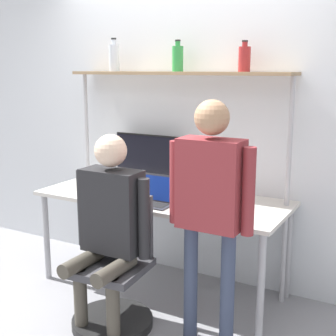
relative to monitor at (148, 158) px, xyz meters
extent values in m
plane|color=gray|center=(0.27, -0.65, -1.01)|extent=(12.00, 12.00, 0.00)
cube|color=silver|center=(0.27, 0.17, 0.34)|extent=(8.00, 0.06, 2.70)
cube|color=beige|center=(0.27, -0.24, -0.26)|extent=(1.98, 0.77, 0.03)
cylinder|color=#A5A5AA|center=(-0.66, -0.57, -0.64)|extent=(0.05, 0.05, 0.74)
cylinder|color=#A5A5AA|center=(1.20, -0.57, -0.64)|extent=(0.05, 0.05, 0.74)
cylinder|color=#A5A5AA|center=(-0.66, 0.08, -0.64)|extent=(0.05, 0.05, 0.74)
cylinder|color=#A5A5AA|center=(1.20, 0.08, -0.64)|extent=(0.05, 0.05, 0.74)
cube|color=#997A56|center=(0.27, -0.01, 0.70)|extent=(1.88, 0.27, 0.02)
cylinder|color=#B2B2B7|center=(-0.65, -0.01, -0.15)|extent=(0.04, 0.04, 1.73)
cylinder|color=#B2B2B7|center=(1.19, -0.01, -0.15)|extent=(0.04, 0.04, 1.73)
cylinder|color=black|center=(0.00, 0.00, -0.24)|extent=(0.21, 0.21, 0.01)
cylinder|color=black|center=(0.00, 0.00, -0.18)|extent=(0.06, 0.06, 0.10)
cube|color=black|center=(0.00, 0.00, 0.02)|extent=(0.64, 0.01, 0.34)
cube|color=black|center=(0.00, 0.00, 0.02)|extent=(0.62, 0.02, 0.32)
cube|color=#333338|center=(0.31, -0.48, -0.24)|extent=(0.32, 0.21, 0.01)
cube|color=black|center=(0.31, -0.50, -0.23)|extent=(0.27, 0.11, 0.00)
cube|color=#333338|center=(0.31, -0.40, -0.13)|extent=(0.32, 0.05, 0.20)
cube|color=navy|center=(0.31, -0.41, -0.13)|extent=(0.28, 0.04, 0.18)
cube|color=black|center=(0.56, -0.50, -0.24)|extent=(0.07, 0.15, 0.01)
cube|color=black|center=(0.56, -0.50, -0.23)|extent=(0.06, 0.13, 0.00)
cylinder|color=black|center=(0.26, -0.92, -0.98)|extent=(0.56, 0.56, 0.06)
cylinder|color=#4C4C51|center=(0.26, -0.92, -0.78)|extent=(0.06, 0.06, 0.34)
cube|color=#3F3F44|center=(0.26, -0.92, -0.58)|extent=(0.50, 0.50, 0.05)
cube|color=#3F3F44|center=(0.25, -0.71, -0.33)|extent=(0.42, 0.08, 0.45)
cylinder|color=#4C473D|center=(0.13, -1.09, -0.79)|extent=(0.09, 0.09, 0.45)
cylinder|color=#4C473D|center=(0.40, -1.09, -0.79)|extent=(0.09, 0.09, 0.45)
cylinder|color=#4C473D|center=(0.13, -1.06, -0.51)|extent=(0.10, 0.38, 0.10)
cylinder|color=#4C473D|center=(0.40, -1.06, -0.51)|extent=(0.10, 0.38, 0.10)
cube|color=#262628|center=(0.26, -0.89, -0.19)|extent=(0.41, 0.20, 0.56)
cylinder|color=#262628|center=(0.01, -0.89, -0.21)|extent=(0.08, 0.08, 0.53)
cylinder|color=#262628|center=(0.51, -0.89, -0.21)|extent=(0.08, 0.08, 0.53)
sphere|color=beige|center=(0.26, -0.89, 0.22)|extent=(0.21, 0.21, 0.21)
cylinder|color=#38425B|center=(0.80, -0.78, -0.62)|extent=(0.09, 0.09, 0.79)
cylinder|color=#38425B|center=(1.05, -0.78, -0.62)|extent=(0.09, 0.09, 0.79)
cube|color=maroon|center=(0.93, -0.78, 0.05)|extent=(0.39, 0.20, 0.56)
cylinder|color=maroon|center=(0.68, -0.78, 0.04)|extent=(0.08, 0.08, 0.53)
cylinder|color=maroon|center=(1.17, -0.78, 0.04)|extent=(0.08, 0.08, 0.53)
sphere|color=tan|center=(0.93, -0.78, 0.46)|extent=(0.21, 0.21, 0.21)
cylinder|color=maroon|center=(0.83, -0.01, 0.80)|extent=(0.09, 0.09, 0.18)
cylinder|color=maroon|center=(0.83, -0.01, 0.91)|extent=(0.04, 0.04, 0.03)
cylinder|color=black|center=(0.83, -0.01, 0.93)|extent=(0.04, 0.04, 0.01)
cylinder|color=#2D8C3F|center=(0.28, -0.01, 0.81)|extent=(0.09, 0.09, 0.19)
cylinder|color=#2D8C3F|center=(0.28, -0.01, 0.93)|extent=(0.04, 0.04, 0.04)
cylinder|color=black|center=(0.28, -0.01, 0.95)|extent=(0.04, 0.04, 0.01)
cylinder|color=silver|center=(-0.33, -0.01, 0.82)|extent=(0.09, 0.09, 0.22)
cylinder|color=silver|center=(-0.33, -0.01, 0.95)|extent=(0.04, 0.04, 0.04)
cylinder|color=black|center=(-0.33, -0.01, 0.98)|extent=(0.04, 0.04, 0.01)
camera|label=1|loc=(2.05, -3.31, 0.74)|focal=50.00mm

